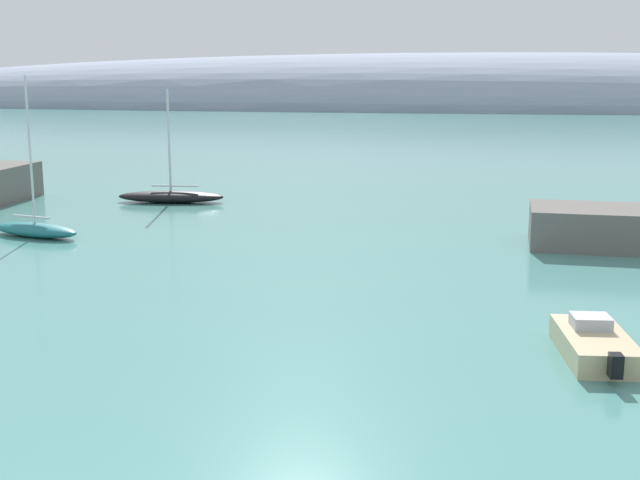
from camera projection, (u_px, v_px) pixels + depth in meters
name	position (u px, v px, depth m)	size (l,w,h in m)	color
distant_ridge	(485.00, 107.00, 203.47)	(371.07, 59.70, 26.13)	#8E99AD
sailboat_black_near_shore	(171.00, 196.00, 57.03)	(7.44, 2.74, 7.65)	black
sailboat_teal_mid_mooring	(35.00, 228.00, 45.28)	(5.73, 2.98, 8.63)	#1E6B70
motorboat_sand_foreground	(595.00, 344.00, 26.27)	(2.35, 4.80, 1.17)	#C6B284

